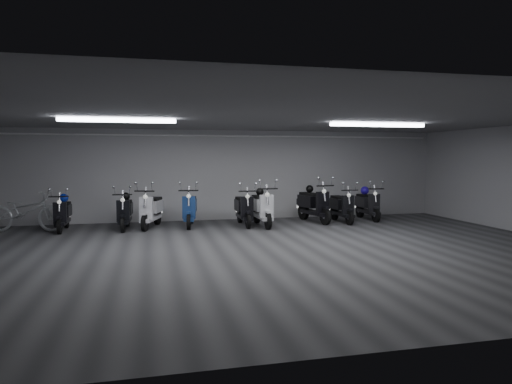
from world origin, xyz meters
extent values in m
cube|color=#333335|center=(0.00, 0.00, -0.01)|extent=(14.00, 10.00, 0.01)
cube|color=slate|center=(0.00, 0.00, 2.80)|extent=(14.00, 10.00, 0.01)
cube|color=#A1A0A3|center=(0.00, 5.00, 1.40)|extent=(14.00, 0.01, 2.80)
cube|color=#A1A0A3|center=(0.00, -5.00, 1.40)|extent=(14.00, 0.01, 2.80)
cube|color=white|center=(-3.00, 1.00, 2.74)|extent=(2.40, 0.18, 0.08)
cube|color=white|center=(3.00, 1.00, 2.74)|extent=(2.40, 0.18, 0.08)
cylinder|color=white|center=(0.00, 4.92, 2.62)|extent=(13.60, 0.05, 0.05)
imported|color=silver|center=(-5.59, 3.88, 0.66)|extent=(2.16, 1.16, 1.33)
sphere|color=navy|center=(-4.65, 3.99, 0.86)|extent=(0.24, 0.24, 0.24)
sphere|color=black|center=(-3.04, 3.90, 0.88)|extent=(0.23, 0.23, 0.23)
sphere|color=#210EA0|center=(4.25, 4.12, 0.91)|extent=(0.26, 0.26, 0.26)
sphere|color=black|center=(2.38, 4.04, 0.99)|extent=(0.23, 0.23, 0.23)
sphere|color=black|center=(0.71, 3.62, 0.97)|extent=(0.23, 0.23, 0.23)
camera|label=1|loc=(-2.34, -9.03, 1.97)|focal=31.80mm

